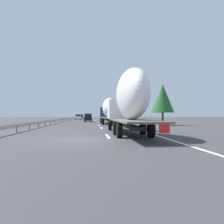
{
  "coord_description": "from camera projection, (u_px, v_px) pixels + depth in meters",
  "views": [
    {
      "loc": [
        -13.97,
        -0.59,
        1.54
      ],
      "look_at": [
        16.03,
        -3.44,
        1.97
      ],
      "focal_mm": 35.21,
      "sensor_mm": 36.0,
      "label": 1
    }
  ],
  "objects": [
    {
      "name": "tree_0",
      "position": [
        117.0,
        110.0,
        100.69
      ],
      "size": [
        3.41,
        3.41,
        5.79
      ],
      "color": "#472D19",
      "rests_on": "ground_plane"
    },
    {
      "name": "lane_stripe_3",
      "position": [
        97.0,
        122.0,
        48.82
      ],
      "size": [
        3.2,
        0.2,
        0.01
      ],
      "primitive_type": "cube",
      "color": "white",
      "rests_on": "ground_plane"
    },
    {
      "name": "lane_stripe_1",
      "position": [
        101.0,
        128.0,
        26.34
      ],
      "size": [
        3.2,
        0.2,
        0.01
      ],
      "primitive_type": "cube",
      "color": "white",
      "rests_on": "ground_plane"
    },
    {
      "name": "car_black_suv",
      "position": [
        88.0,
        118.0,
        49.94
      ],
      "size": [
        4.66,
        1.77,
        1.89
      ],
      "color": "black",
      "rests_on": "ground_plane"
    },
    {
      "name": "edge_line_right",
      "position": [
        109.0,
        121.0,
        59.14
      ],
      "size": [
        110.0,
        0.2,
        0.01
      ],
      "primitive_type": "cube",
      "color": "white",
      "rests_on": "ground_plane"
    },
    {
      "name": "truck_lead",
      "position": [
        109.0,
        110.0,
        37.97
      ],
      "size": [
        14.23,
        2.55,
        4.38
      ],
      "color": "navy",
      "rests_on": "ground_plane"
    },
    {
      "name": "lane_stripe_4",
      "position": [
        96.0,
        121.0,
        57.24
      ],
      "size": [
        3.2,
        0.2,
        0.01
      ],
      "primitive_type": "cube",
      "color": "white",
      "rests_on": "ground_plane"
    },
    {
      "name": "car_white_van",
      "position": [
        78.0,
        117.0,
        75.17
      ],
      "size": [
        4.35,
        1.84,
        1.77
      ],
      "color": "white",
      "rests_on": "ground_plane"
    },
    {
      "name": "lane_stripe_7",
      "position": [
        95.0,
        120.0,
        72.9
      ],
      "size": [
        3.2,
        0.2,
        0.01
      ],
      "primitive_type": "cube",
      "color": "white",
      "rests_on": "ground_plane"
    },
    {
      "name": "tree_1",
      "position": [
        128.0,
        106.0,
        65.23
      ],
      "size": [
        2.58,
        2.58,
        6.43
      ],
      "color": "#472D19",
      "rests_on": "ground_plane"
    },
    {
      "name": "truck_trailing",
      "position": [
        129.0,
        100.0,
        17.4
      ],
      "size": [
        14.3,
        2.55,
        4.95
      ],
      "color": "silver",
      "rests_on": "ground_plane"
    },
    {
      "name": "lane_stripe_5",
      "position": [
        95.0,
        121.0,
        61.45
      ],
      "size": [
        3.2,
        0.2,
        0.01
      ],
      "primitive_type": "cube",
      "color": "white",
      "rests_on": "ground_plane"
    },
    {
      "name": "lane_stripe_0",
      "position": [
        108.0,
        136.0,
        15.98
      ],
      "size": [
        3.2,
        0.2,
        0.01
      ],
      "primitive_type": "cube",
      "color": "white",
      "rests_on": "ground_plane"
    },
    {
      "name": "car_blue_sedan",
      "position": [
        81.0,
        117.0,
        93.27
      ],
      "size": [
        4.32,
        1.87,
        1.82
      ],
      "color": "#28479E",
      "rests_on": "ground_plane"
    },
    {
      "name": "lane_stripe_6",
      "position": [
        95.0,
        120.0,
        70.93
      ],
      "size": [
        3.2,
        0.2,
        0.01
      ],
      "primitive_type": "cube",
      "color": "white",
      "rests_on": "ground_plane"
    },
    {
      "name": "tree_3",
      "position": [
        163.0,
        98.0,
        33.7
      ],
      "size": [
        3.47,
        3.47,
        6.32
      ],
      "color": "#472D19",
      "rests_on": "ground_plane"
    },
    {
      "name": "road_sign",
      "position": [
        115.0,
        113.0,
        55.22
      ],
      "size": [
        0.1,
        0.9,
        3.17
      ],
      "color": "gray",
      "rests_on": "ground_plane"
    },
    {
      "name": "tree_2",
      "position": [
        120.0,
        110.0,
        94.98
      ],
      "size": [
        2.84,
        2.84,
        6.2
      ],
      "color": "#472D19",
      "rests_on": "ground_plane"
    },
    {
      "name": "guardrail_median",
      "position": [
        65.0,
        119.0,
        56.06
      ],
      "size": [
        94.0,
        0.1,
        0.76
      ],
      "color": "#9EA0A5",
      "rests_on": "ground_plane"
    },
    {
      "name": "lane_stripe_2",
      "position": [
        99.0,
        125.0,
        33.68
      ],
      "size": [
        3.2,
        0.2,
        0.01
      ],
      "primitive_type": "cube",
      "color": "white",
      "rests_on": "ground_plane"
    },
    {
      "name": "ground_plane",
      "position": [
        89.0,
        121.0,
        53.64
      ],
      "size": [
        260.0,
        260.0,
        0.0
      ],
      "primitive_type": "plane",
      "color": "#38383A"
    }
  ]
}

